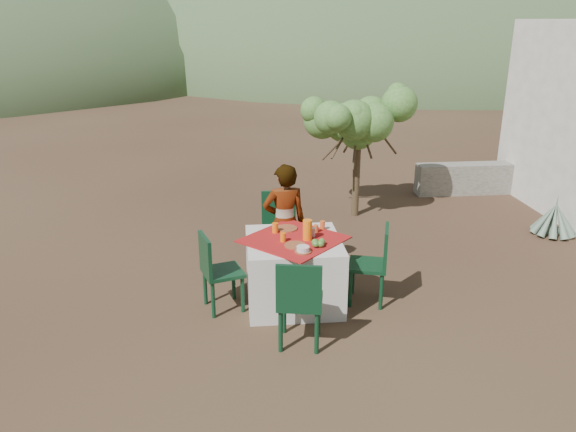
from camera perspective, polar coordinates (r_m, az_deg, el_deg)
The scene contains 24 objects.
ground at distance 6.81m, azimuth 3.18°, elevation -6.97°, with size 160.00×160.00×0.00m, color #341F17.
table at distance 6.26m, azimuth 0.57°, elevation -5.57°, with size 1.30×1.30×0.76m.
chair_far at distance 7.15m, azimuth -0.97°, elevation -0.97°, with size 0.49×0.49×0.95m.
chair_near at distance 5.37m, azimuth 1.19°, elevation -8.53°, with size 0.50×0.50×0.92m.
chair_left at distance 6.10m, azimuth -7.34°, elevation -5.33°, with size 0.51×0.51×0.88m.
chair_right at distance 6.28m, azimuth 8.82°, elevation -4.55°, with size 0.51×0.51×0.90m.
person at distance 6.70m, azimuth -0.36°, elevation -0.66°, with size 0.53×0.35×1.44m, color #8C6651.
shrub_tree at distance 8.86m, azimuth 7.44°, elevation 9.02°, with size 1.55×1.52×1.82m.
agave at distance 9.11m, azimuth 25.43°, elevation -0.34°, with size 0.64×0.64×0.68m.
stone_wall at distance 10.83m, azimuth 19.56°, elevation 3.66°, with size 2.60×0.35×0.55m, color gray.
hill_near_right at distance 44.07m, azimuth 11.83°, elevation 15.27°, with size 48.00×48.00×20.00m, color #334F2C.
hill_far_center at distance 58.17m, azimuth -9.07°, elevation 16.39°, with size 60.00×60.00×24.00m, color slate.
hill_far_right at distance 59.62m, azimuth 24.25°, elevation 15.05°, with size 36.00×36.00×14.00m, color slate.
plate_far at distance 6.38m, azimuth -0.15°, elevation -1.27°, with size 0.25×0.25×0.01m, color brown.
plate_near at distance 5.92m, azimuth 0.73°, elevation -2.99°, with size 0.23×0.23×0.01m, color brown.
glass_far at distance 6.26m, azimuth -1.31°, elevation -1.21°, with size 0.07×0.07×0.11m, color orange.
glass_near at distance 6.02m, azimuth -0.52°, elevation -2.17°, with size 0.06×0.06×0.10m, color orange.
juice_pitcher at distance 6.04m, azimuth 1.99°, elevation -1.42°, with size 0.10×0.10×0.22m, color orange.
bowl_plate at distance 5.77m, azimuth 1.53°, elevation -3.62°, with size 0.18×0.18×0.01m, color brown.
white_bowl at distance 5.76m, azimuth 1.53°, elevation -3.34°, with size 0.13×0.13×0.05m, color silver.
jar_left at distance 6.28m, azimuth 2.86°, elevation -1.27°, with size 0.06×0.06×0.09m, color #DC5E26.
jar_right at distance 6.38m, azimuth 3.52°, elevation -0.92°, with size 0.06×0.06×0.09m, color #DC5E26.
napkin_holder at distance 6.16m, azimuth 2.41°, elevation -1.64°, with size 0.08×0.04×0.10m, color silver.
fruit_cluster at distance 5.90m, azimuth 3.09°, elevation -2.75°, with size 0.15×0.14×0.07m.
Camera 1 is at (-0.98, -6.01, 3.04)m, focal length 35.00 mm.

